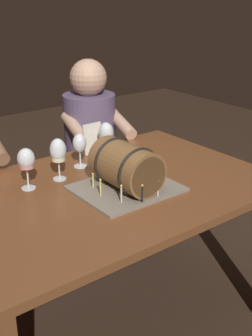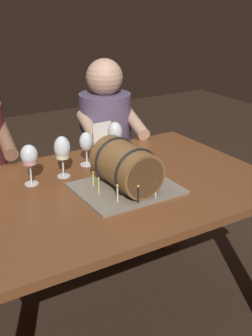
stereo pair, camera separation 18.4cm
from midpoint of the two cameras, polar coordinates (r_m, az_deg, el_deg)
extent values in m
plane|color=#332319|center=(2.33, 0.17, -19.51)|extent=(8.00, 8.00, 0.00)
cube|color=brown|center=(1.92, 0.20, -2.90)|extent=(1.46, 0.97, 0.03)
cube|color=brown|center=(2.75, 7.48, -3.69)|extent=(0.07, 0.07, 0.72)
cube|color=gray|center=(1.88, 2.81, -2.71)|extent=(0.42, 0.35, 0.01)
cylinder|color=brown|center=(1.84, 2.87, 0.18)|extent=(0.19, 0.30, 0.19)
cylinder|color=#4F371E|center=(1.73, 5.67, -1.42)|extent=(0.17, 0.00, 0.17)
cylinder|color=#4F371E|center=(1.96, 0.40, 1.60)|extent=(0.17, 0.00, 0.17)
torus|color=black|center=(1.78, 4.37, -0.68)|extent=(0.21, 0.01, 0.21)
torus|color=black|center=(1.90, 1.46, 0.99)|extent=(0.21, 0.01, 0.21)
cylinder|color=#EAD666|center=(1.93, 6.22, -0.84)|extent=(0.01, 0.01, 0.07)
sphere|color=#F9C64C|center=(1.92, 6.26, 0.25)|extent=(0.01, 0.01, 0.01)
cylinder|color=silver|center=(2.00, 3.48, 0.14)|extent=(0.01, 0.01, 0.07)
sphere|color=#F9C64C|center=(1.98, 3.51, 1.29)|extent=(0.01, 0.01, 0.01)
cylinder|color=#D64C47|center=(2.00, 0.97, 0.05)|extent=(0.01, 0.01, 0.06)
sphere|color=#F9C64C|center=(1.99, 0.98, 1.04)|extent=(0.01, 0.01, 0.01)
cylinder|color=black|center=(1.97, -0.37, -0.32)|extent=(0.01, 0.01, 0.06)
sphere|color=#F9C64C|center=(1.96, -0.37, 0.63)|extent=(0.01, 0.01, 0.01)
cylinder|color=#EAD666|center=(1.87, -1.47, -1.64)|extent=(0.01, 0.01, 0.06)
sphere|color=#F9C64C|center=(1.86, -1.48, -0.66)|extent=(0.01, 0.01, 0.01)
cylinder|color=#EAD666|center=(1.80, -0.65, -2.57)|extent=(0.01, 0.01, 0.06)
sphere|color=#F9C64C|center=(1.78, -0.66, -1.46)|extent=(0.01, 0.01, 0.01)
cylinder|color=silver|center=(1.74, 1.92, -3.51)|extent=(0.01, 0.01, 0.07)
sphere|color=#F9C64C|center=(1.72, 1.94, -2.35)|extent=(0.01, 0.01, 0.01)
cylinder|color=black|center=(1.73, 4.64, -3.62)|extent=(0.01, 0.01, 0.07)
sphere|color=#F9C64C|center=(1.71, 4.68, -2.43)|extent=(0.01, 0.01, 0.01)
cylinder|color=silver|center=(1.78, 6.84, -2.98)|extent=(0.01, 0.01, 0.06)
sphere|color=#F9C64C|center=(1.77, 6.90, -1.89)|extent=(0.01, 0.01, 0.01)
cylinder|color=#D64C47|center=(1.85, 7.24, -1.92)|extent=(0.01, 0.01, 0.07)
sphere|color=#F9C64C|center=(1.83, 7.30, -0.75)|extent=(0.01, 0.01, 0.01)
cylinder|color=white|center=(2.02, -5.54, -1.08)|extent=(0.06, 0.06, 0.00)
cylinder|color=white|center=(2.00, -5.58, 0.05)|extent=(0.01, 0.01, 0.08)
ellipsoid|color=white|center=(1.97, -5.68, 2.60)|extent=(0.07, 0.07, 0.11)
cylinder|color=beige|center=(1.98, -5.66, 1.88)|extent=(0.06, 0.06, 0.05)
cylinder|color=white|center=(2.27, 0.91, 1.67)|extent=(0.06, 0.06, 0.00)
cylinder|color=white|center=(2.25, 0.91, 2.55)|extent=(0.01, 0.01, 0.07)
ellipsoid|color=white|center=(2.23, 0.93, 4.67)|extent=(0.08, 0.08, 0.11)
cylinder|color=#C6842D|center=(2.24, 0.92, 3.93)|extent=(0.06, 0.06, 0.04)
cylinder|color=white|center=(1.96, -9.56, -2.08)|extent=(0.06, 0.06, 0.00)
cylinder|color=white|center=(1.94, -9.65, -0.83)|extent=(0.01, 0.01, 0.09)
ellipsoid|color=white|center=(1.91, -9.82, 1.65)|extent=(0.07, 0.07, 0.09)
cylinder|color=pink|center=(1.92, -9.76, 0.81)|extent=(0.06, 0.06, 0.02)
cylinder|color=white|center=(2.15, -2.66, 0.42)|extent=(0.06, 0.06, 0.00)
cylinder|color=white|center=(2.13, -2.67, 1.33)|extent=(0.01, 0.01, 0.07)
ellipsoid|color=white|center=(2.10, -2.71, 3.40)|extent=(0.07, 0.07, 0.09)
cube|color=silver|center=(2.29, -0.77, 3.96)|extent=(0.11, 0.03, 0.16)
cylinder|color=brown|center=(2.28, -13.21, 3.60)|extent=(0.11, 0.31, 0.14)
cube|color=#372D40|center=(2.90, -0.70, -5.00)|extent=(0.34, 0.32, 0.45)
cylinder|color=#5B4C6B|center=(2.71, -0.74, 4.19)|extent=(0.37, 0.37, 0.52)
sphere|color=tan|center=(2.62, -0.78, 11.71)|extent=(0.22, 0.22, 0.22)
cylinder|color=tan|center=(2.61, 3.19, 5.92)|extent=(0.13, 0.32, 0.14)
cylinder|color=tan|center=(2.51, -2.74, 5.28)|extent=(0.13, 0.32, 0.14)
camera|label=1|loc=(0.09, -87.14, 1.17)|focal=46.88mm
camera|label=2|loc=(0.09, 92.86, -1.17)|focal=46.88mm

